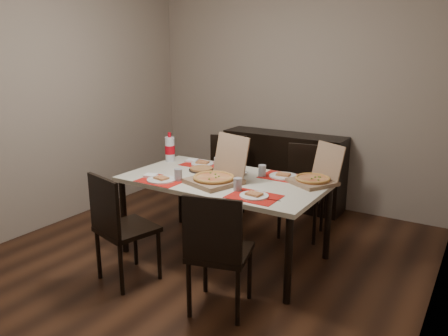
{
  "coord_description": "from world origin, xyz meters",
  "views": [
    {
      "loc": [
        2.13,
        -3.02,
        1.87
      ],
      "look_at": [
        0.13,
        0.19,
        0.85
      ],
      "focal_mm": 35.0,
      "sensor_mm": 36.0,
      "label": 1
    }
  ],
  "objects_px": {
    "chair_near_right": "(217,249)",
    "soda_bottle": "(170,149)",
    "chair_near_left": "(119,224)",
    "dip_bowl": "(241,173)",
    "chair_far_left": "(226,173)",
    "dining_table": "(224,186)",
    "sideboard": "(283,169)",
    "chair_far_right": "(304,186)",
    "pizza_box_center": "(217,176)"
  },
  "relations": [
    {
      "from": "sideboard",
      "to": "chair_near_right",
      "type": "height_order",
      "value": "chair_near_right"
    },
    {
      "from": "soda_bottle",
      "to": "chair_far_right",
      "type": "bearing_deg",
      "value": 27.18
    },
    {
      "from": "chair_far_right",
      "to": "pizza_box_center",
      "type": "distance_m",
      "value": 1.15
    },
    {
      "from": "dip_bowl",
      "to": "chair_far_left",
      "type": "bearing_deg",
      "value": 130.22
    },
    {
      "from": "chair_far_left",
      "to": "pizza_box_center",
      "type": "height_order",
      "value": "pizza_box_center"
    },
    {
      "from": "chair_far_left",
      "to": "dining_table",
      "type": "bearing_deg",
      "value": -59.54
    },
    {
      "from": "dining_table",
      "to": "chair_far_left",
      "type": "distance_m",
      "value": 1.06
    },
    {
      "from": "chair_near_left",
      "to": "chair_far_right",
      "type": "distance_m",
      "value": 1.97
    },
    {
      "from": "chair_far_left",
      "to": "dip_bowl",
      "type": "relative_size",
      "value": 8.44
    },
    {
      "from": "dining_table",
      "to": "pizza_box_center",
      "type": "distance_m",
      "value": 0.19
    },
    {
      "from": "chair_near_left",
      "to": "dip_bowl",
      "type": "relative_size",
      "value": 8.44
    },
    {
      "from": "chair_near_left",
      "to": "pizza_box_center",
      "type": "distance_m",
      "value": 0.92
    },
    {
      "from": "chair_far_left",
      "to": "soda_bottle",
      "type": "height_order",
      "value": "soda_bottle"
    },
    {
      "from": "sideboard",
      "to": "chair_near_right",
      "type": "distance_m",
      "value": 2.49
    },
    {
      "from": "chair_near_right",
      "to": "soda_bottle",
      "type": "relative_size",
      "value": 3.05
    },
    {
      "from": "chair_near_left",
      "to": "pizza_box_center",
      "type": "relative_size",
      "value": 1.71
    },
    {
      "from": "dining_table",
      "to": "chair_near_left",
      "type": "relative_size",
      "value": 1.94
    },
    {
      "from": "dining_table",
      "to": "dip_bowl",
      "type": "bearing_deg",
      "value": 70.37
    },
    {
      "from": "dining_table",
      "to": "soda_bottle",
      "type": "bearing_deg",
      "value": 162.84
    },
    {
      "from": "pizza_box_center",
      "to": "chair_near_left",
      "type": "bearing_deg",
      "value": -122.83
    },
    {
      "from": "chair_near_left",
      "to": "chair_near_right",
      "type": "bearing_deg",
      "value": 2.7
    },
    {
      "from": "dining_table",
      "to": "chair_far_left",
      "type": "relative_size",
      "value": 1.94
    },
    {
      "from": "dining_table",
      "to": "chair_far_left",
      "type": "bearing_deg",
      "value": 120.46
    },
    {
      "from": "sideboard",
      "to": "chair_near_right",
      "type": "bearing_deg",
      "value": -76.31
    },
    {
      "from": "chair_far_left",
      "to": "sideboard",
      "type": "bearing_deg",
      "value": 59.94
    },
    {
      "from": "chair_far_right",
      "to": "chair_near_left",
      "type": "bearing_deg",
      "value": -116.53
    },
    {
      "from": "pizza_box_center",
      "to": "dip_bowl",
      "type": "xyz_separation_m",
      "value": [
        0.06,
        0.33,
        -0.05
      ]
    },
    {
      "from": "chair_near_right",
      "to": "dip_bowl",
      "type": "relative_size",
      "value": 8.44
    },
    {
      "from": "pizza_box_center",
      "to": "chair_near_right",
      "type": "bearing_deg",
      "value": -56.96
    },
    {
      "from": "dining_table",
      "to": "dip_bowl",
      "type": "distance_m",
      "value": 0.22
    },
    {
      "from": "sideboard",
      "to": "dining_table",
      "type": "distance_m",
      "value": 1.61
    },
    {
      "from": "chair_near_left",
      "to": "chair_far_right",
      "type": "height_order",
      "value": "same"
    },
    {
      "from": "chair_far_left",
      "to": "chair_far_right",
      "type": "distance_m",
      "value": 0.95
    },
    {
      "from": "dining_table",
      "to": "soda_bottle",
      "type": "distance_m",
      "value": 0.88
    },
    {
      "from": "soda_bottle",
      "to": "sideboard",
      "type": "bearing_deg",
      "value": 62.64
    },
    {
      "from": "chair_far_right",
      "to": "dip_bowl",
      "type": "distance_m",
      "value": 0.82
    },
    {
      "from": "chair_near_right",
      "to": "chair_far_right",
      "type": "distance_m",
      "value": 1.72
    },
    {
      "from": "chair_far_right",
      "to": "dining_table",
      "type": "bearing_deg",
      "value": -115.29
    },
    {
      "from": "dip_bowl",
      "to": "sideboard",
      "type": "bearing_deg",
      "value": 98.08
    },
    {
      "from": "dining_table",
      "to": "sideboard",
      "type": "bearing_deg",
      "value": 94.66
    },
    {
      "from": "chair_far_left",
      "to": "dip_bowl",
      "type": "distance_m",
      "value": 0.96
    },
    {
      "from": "chair_near_left",
      "to": "chair_far_left",
      "type": "bearing_deg",
      "value": 92.29
    },
    {
      "from": "chair_near_left",
      "to": "chair_near_right",
      "type": "xyz_separation_m",
      "value": [
        0.92,
        0.04,
        0.0
      ]
    },
    {
      "from": "chair_near_left",
      "to": "sideboard",
      "type": "bearing_deg",
      "value": 82.39
    },
    {
      "from": "chair_near_right",
      "to": "soda_bottle",
      "type": "height_order",
      "value": "soda_bottle"
    },
    {
      "from": "sideboard",
      "to": "chair_near_left",
      "type": "height_order",
      "value": "chair_near_left"
    },
    {
      "from": "chair_far_right",
      "to": "dip_bowl",
      "type": "relative_size",
      "value": 8.44
    },
    {
      "from": "chair_near_right",
      "to": "chair_far_right",
      "type": "relative_size",
      "value": 1.0
    },
    {
      "from": "pizza_box_center",
      "to": "soda_bottle",
      "type": "xyz_separation_m",
      "value": [
        -0.83,
        0.39,
        0.07
      ]
    },
    {
      "from": "chair_far_left",
      "to": "pizza_box_center",
      "type": "distance_m",
      "value": 1.21
    }
  ]
}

